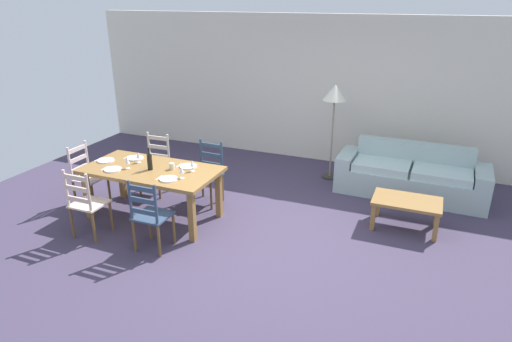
% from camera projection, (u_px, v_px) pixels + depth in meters
% --- Properties ---
extents(ground_plane, '(9.60, 9.60, 0.02)m').
position_uv_depth(ground_plane, '(257.00, 237.00, 5.94)').
color(ground_plane, '#3F354D').
extents(wall_far, '(9.60, 0.16, 2.70)m').
position_uv_depth(wall_far, '(325.00, 90.00, 8.27)').
color(wall_far, beige).
rests_on(wall_far, ground_plane).
extents(dining_table, '(1.90, 0.96, 0.75)m').
position_uv_depth(dining_table, '(152.00, 174.00, 6.22)').
color(dining_table, olive).
rests_on(dining_table, ground_plane).
extents(dining_chair_near_left, '(0.42, 0.40, 0.96)m').
position_uv_depth(dining_chair_near_left, '(86.00, 203.00, 5.78)').
color(dining_chair_near_left, beige).
rests_on(dining_chair_near_left, ground_plane).
extents(dining_chair_near_right, '(0.42, 0.40, 0.96)m').
position_uv_depth(dining_chair_near_right, '(150.00, 215.00, 5.46)').
color(dining_chair_near_right, '#30435C').
rests_on(dining_chair_near_right, ground_plane).
extents(dining_chair_far_left, '(0.43, 0.41, 0.96)m').
position_uv_depth(dining_chair_far_left, '(156.00, 164.00, 7.11)').
color(dining_chair_far_left, beige).
rests_on(dining_chair_far_left, ground_plane).
extents(dining_chair_far_right, '(0.44, 0.42, 0.96)m').
position_uv_depth(dining_chair_far_right, '(208.00, 173.00, 6.77)').
color(dining_chair_far_right, '#2D4259').
rests_on(dining_chair_far_right, ground_plane).
extents(dining_chair_head_west, '(0.41, 0.43, 0.96)m').
position_uv_depth(dining_chair_head_west, '(87.00, 175.00, 6.67)').
color(dining_chair_head_west, beige).
rests_on(dining_chair_head_west, ground_plane).
extents(dinner_plate_near_left, '(0.24, 0.24, 0.02)m').
position_uv_depth(dinner_plate_near_left, '(113.00, 169.00, 6.13)').
color(dinner_plate_near_left, white).
rests_on(dinner_plate_near_left, dining_table).
extents(fork_near_left, '(0.03, 0.17, 0.01)m').
position_uv_depth(fork_near_left, '(104.00, 168.00, 6.19)').
color(fork_near_left, silver).
rests_on(fork_near_left, dining_table).
extents(dinner_plate_near_right, '(0.24, 0.24, 0.02)m').
position_uv_depth(dinner_plate_near_right, '(169.00, 179.00, 5.81)').
color(dinner_plate_near_right, white).
rests_on(dinner_plate_near_right, dining_table).
extents(fork_near_right, '(0.02, 0.17, 0.01)m').
position_uv_depth(fork_near_right, '(159.00, 178.00, 5.87)').
color(fork_near_right, silver).
rests_on(fork_near_right, dining_table).
extents(dinner_plate_far_left, '(0.24, 0.24, 0.02)m').
position_uv_depth(dinner_plate_far_left, '(135.00, 158.00, 6.56)').
color(dinner_plate_far_left, white).
rests_on(dinner_plate_far_left, dining_table).
extents(fork_far_left, '(0.03, 0.17, 0.01)m').
position_uv_depth(fork_far_left, '(127.00, 157.00, 6.62)').
color(fork_far_left, silver).
rests_on(fork_far_left, dining_table).
extents(dinner_plate_far_right, '(0.24, 0.24, 0.02)m').
position_uv_depth(dinner_plate_far_right, '(188.00, 166.00, 6.24)').
color(dinner_plate_far_right, white).
rests_on(dinner_plate_far_right, dining_table).
extents(fork_far_right, '(0.02, 0.17, 0.01)m').
position_uv_depth(fork_far_right, '(179.00, 165.00, 6.30)').
color(fork_far_right, silver).
rests_on(fork_far_right, dining_table).
extents(dinner_plate_head_west, '(0.24, 0.24, 0.02)m').
position_uv_depth(dinner_plate_head_west, '(106.00, 160.00, 6.46)').
color(dinner_plate_head_west, white).
rests_on(dinner_plate_head_west, dining_table).
extents(fork_head_west, '(0.03, 0.17, 0.01)m').
position_uv_depth(fork_head_west, '(98.00, 160.00, 6.52)').
color(fork_head_west, silver).
rests_on(fork_head_west, dining_table).
extents(wine_bottle, '(0.07, 0.07, 0.32)m').
position_uv_depth(wine_bottle, '(150.00, 162.00, 6.11)').
color(wine_bottle, black).
rests_on(wine_bottle, dining_table).
extents(wine_glass_near_left, '(0.06, 0.06, 0.16)m').
position_uv_depth(wine_glass_near_left, '(127.00, 161.00, 6.15)').
color(wine_glass_near_left, white).
rests_on(wine_glass_near_left, dining_table).
extents(wine_glass_near_right, '(0.06, 0.06, 0.16)m').
position_uv_depth(wine_glass_near_right, '(182.00, 170.00, 5.82)').
color(wine_glass_near_right, white).
rests_on(wine_glass_near_right, dining_table).
extents(wine_glass_far_left, '(0.06, 0.06, 0.16)m').
position_uv_depth(wine_glass_far_left, '(138.00, 155.00, 6.36)').
color(wine_glass_far_left, white).
rests_on(wine_glass_far_left, dining_table).
extents(wine_glass_far_right, '(0.06, 0.06, 0.16)m').
position_uv_depth(wine_glass_far_right, '(192.00, 164.00, 6.05)').
color(wine_glass_far_right, white).
rests_on(wine_glass_far_right, dining_table).
extents(coffee_cup_primary, '(0.07, 0.07, 0.09)m').
position_uv_depth(coffee_cup_primary, '(172.00, 166.00, 6.14)').
color(coffee_cup_primary, beige).
rests_on(coffee_cup_primary, dining_table).
extents(couch, '(2.30, 0.86, 0.80)m').
position_uv_depth(couch, '(411.00, 177.00, 7.11)').
color(couch, '#9CB3B1').
rests_on(couch, ground_plane).
extents(coffee_table, '(0.90, 0.56, 0.42)m').
position_uv_depth(coffee_table, '(407.00, 204.00, 6.03)').
color(coffee_table, olive).
rests_on(coffee_table, ground_plane).
extents(standing_lamp, '(0.40, 0.40, 1.64)m').
position_uv_depth(standing_lamp, '(335.00, 98.00, 7.34)').
color(standing_lamp, '#332D28').
rests_on(standing_lamp, ground_plane).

